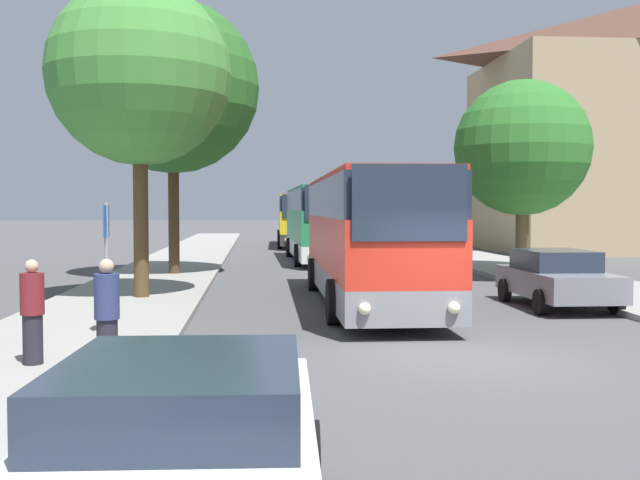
{
  "coord_description": "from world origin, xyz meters",
  "views": [
    {
      "loc": [
        -3.54,
        -12.24,
        2.54
      ],
      "look_at": [
        -1.29,
        13.83,
        1.43
      ],
      "focal_mm": 42.0,
      "sensor_mm": 36.0,
      "label": 1
    }
  ],
  "objects_px": {
    "bus_rear": "(298,219)",
    "parked_car_right_near": "(556,278)",
    "bus_middle": "(319,222)",
    "tree_right_mid": "(522,148)",
    "bus_stop_sign": "(107,253)",
    "tree_left_far": "(139,74)",
    "pedestrian_walking_back": "(32,312)",
    "tree_left_near": "(173,87)",
    "bus_front": "(368,236)",
    "pedestrian_waiting_near": "(107,316)",
    "tree_right_near": "(525,135)",
    "parked_car_left_curb": "(184,450)"
  },
  "relations": [
    {
      "from": "bus_front",
      "to": "parked_car_left_curb",
      "type": "distance_m",
      "value": 14.58
    },
    {
      "from": "bus_rear",
      "to": "tree_right_mid",
      "type": "relative_size",
      "value": 1.76
    },
    {
      "from": "bus_middle",
      "to": "bus_rear",
      "type": "height_order",
      "value": "bus_middle"
    },
    {
      "from": "bus_front",
      "to": "pedestrian_waiting_near",
      "type": "height_order",
      "value": "bus_front"
    },
    {
      "from": "bus_rear",
      "to": "tree_right_near",
      "type": "height_order",
      "value": "tree_right_near"
    },
    {
      "from": "bus_front",
      "to": "bus_middle",
      "type": "relative_size",
      "value": 1.02
    },
    {
      "from": "tree_right_mid",
      "to": "tree_left_far",
      "type": "bearing_deg",
      "value": -157.43
    },
    {
      "from": "pedestrian_waiting_near",
      "to": "bus_front",
      "type": "bearing_deg",
      "value": 56.75
    },
    {
      "from": "bus_stop_sign",
      "to": "pedestrian_walking_back",
      "type": "height_order",
      "value": "bus_stop_sign"
    },
    {
      "from": "tree_left_far",
      "to": "tree_right_mid",
      "type": "height_order",
      "value": "tree_left_far"
    },
    {
      "from": "parked_car_right_near",
      "to": "tree_right_mid",
      "type": "relative_size",
      "value": 0.62
    },
    {
      "from": "parked_car_left_curb",
      "to": "bus_stop_sign",
      "type": "distance_m",
      "value": 9.07
    },
    {
      "from": "bus_front",
      "to": "tree_right_mid",
      "type": "distance_m",
      "value": 9.29
    },
    {
      "from": "bus_front",
      "to": "bus_middle",
      "type": "xyz_separation_m",
      "value": [
        0.1,
        16.27,
        0.06
      ]
    },
    {
      "from": "bus_front",
      "to": "tree_left_near",
      "type": "xyz_separation_m",
      "value": [
        -5.95,
        8.3,
        5.15
      ]
    },
    {
      "from": "bus_rear",
      "to": "bus_stop_sign",
      "type": "distance_m",
      "value": 36.74
    },
    {
      "from": "pedestrian_waiting_near",
      "to": "tree_left_far",
      "type": "xyz_separation_m",
      "value": [
        -0.94,
        9.52,
        5.14
      ]
    },
    {
      "from": "tree_right_near",
      "to": "bus_stop_sign",
      "type": "bearing_deg",
      "value": -132.19
    },
    {
      "from": "bus_middle",
      "to": "parked_car_right_near",
      "type": "distance_m",
      "value": 17.95
    },
    {
      "from": "bus_stop_sign",
      "to": "tree_left_far",
      "type": "height_order",
      "value": "tree_left_far"
    },
    {
      "from": "bus_stop_sign",
      "to": "pedestrian_waiting_near",
      "type": "height_order",
      "value": "bus_stop_sign"
    },
    {
      "from": "pedestrian_walking_back",
      "to": "bus_middle",
      "type": "bearing_deg",
      "value": 20.22
    },
    {
      "from": "bus_rear",
      "to": "tree_left_near",
      "type": "bearing_deg",
      "value": -102.99
    },
    {
      "from": "bus_stop_sign",
      "to": "pedestrian_waiting_near",
      "type": "xyz_separation_m",
      "value": [
        0.62,
        -3.21,
        -0.72
      ]
    },
    {
      "from": "tree_right_mid",
      "to": "bus_middle",
      "type": "bearing_deg",
      "value": 121.8
    },
    {
      "from": "bus_middle",
      "to": "tree_right_mid",
      "type": "xyz_separation_m",
      "value": [
        6.3,
        -10.17,
        2.78
      ]
    },
    {
      "from": "bus_middle",
      "to": "bus_rear",
      "type": "distance_m",
      "value": 14.65
    },
    {
      "from": "parked_car_right_near",
      "to": "tree_left_near",
      "type": "bearing_deg",
      "value": -40.47
    },
    {
      "from": "bus_front",
      "to": "tree_right_mid",
      "type": "height_order",
      "value": "tree_right_mid"
    },
    {
      "from": "tree_right_near",
      "to": "tree_right_mid",
      "type": "distance_m",
      "value": 3.67
    },
    {
      "from": "tree_left_near",
      "to": "tree_right_mid",
      "type": "height_order",
      "value": "tree_left_near"
    },
    {
      "from": "pedestrian_waiting_near",
      "to": "tree_right_mid",
      "type": "bearing_deg",
      "value": 49.41
    },
    {
      "from": "bus_rear",
      "to": "pedestrian_waiting_near",
      "type": "bearing_deg",
      "value": -95.67
    },
    {
      "from": "parked_car_left_curb",
      "to": "tree_right_mid",
      "type": "distance_m",
      "value": 22.84
    },
    {
      "from": "pedestrian_walking_back",
      "to": "tree_left_near",
      "type": "relative_size",
      "value": 0.16
    },
    {
      "from": "parked_car_left_curb",
      "to": "pedestrian_waiting_near",
      "type": "height_order",
      "value": "pedestrian_waiting_near"
    },
    {
      "from": "tree_left_near",
      "to": "tree_right_near",
      "type": "xyz_separation_m",
      "value": [
        13.66,
        1.14,
        -1.5
      ]
    },
    {
      "from": "parked_car_left_curb",
      "to": "tree_left_far",
      "type": "bearing_deg",
      "value": 102.01
    },
    {
      "from": "parked_car_right_near",
      "to": "tree_right_near",
      "type": "bearing_deg",
      "value": -105.17
    },
    {
      "from": "pedestrian_walking_back",
      "to": "parked_car_left_curb",
      "type": "bearing_deg",
      "value": -120.09
    },
    {
      "from": "bus_middle",
      "to": "tree_right_near",
      "type": "bearing_deg",
      "value": -42.52
    },
    {
      "from": "bus_rear",
      "to": "parked_car_right_near",
      "type": "xyz_separation_m",
      "value": [
        4.82,
        -31.95,
        -1.06
      ]
    },
    {
      "from": "bus_rear",
      "to": "tree_right_mid",
      "type": "height_order",
      "value": "tree_right_mid"
    },
    {
      "from": "bus_middle",
      "to": "tree_right_near",
      "type": "height_order",
      "value": "tree_right_near"
    },
    {
      "from": "bus_rear",
      "to": "bus_front",
      "type": "bearing_deg",
      "value": -88.28
    },
    {
      "from": "tree_left_near",
      "to": "pedestrian_walking_back",
      "type": "bearing_deg",
      "value": -91.47
    },
    {
      "from": "pedestrian_waiting_near",
      "to": "tree_left_far",
      "type": "distance_m",
      "value": 10.86
    },
    {
      "from": "bus_rear",
      "to": "tree_right_near",
      "type": "relative_size",
      "value": 1.66
    },
    {
      "from": "parked_car_left_curb",
      "to": "pedestrian_waiting_near",
      "type": "relative_size",
      "value": 2.42
    },
    {
      "from": "pedestrian_walking_back",
      "to": "parked_car_right_near",
      "type": "bearing_deg",
      "value": -23.25
    }
  ]
}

